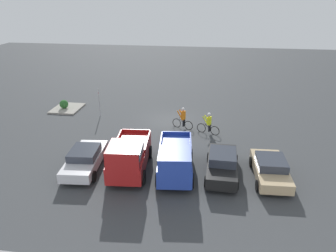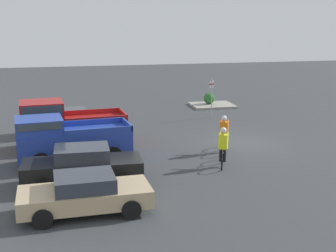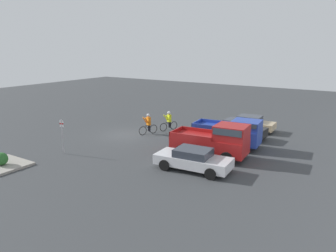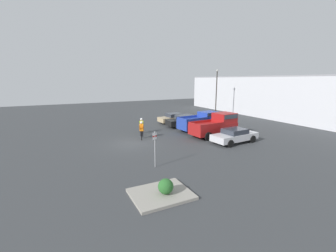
{
  "view_description": "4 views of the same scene",
  "coord_description": "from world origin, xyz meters",
  "px_view_note": "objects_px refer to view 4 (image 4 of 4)",
  "views": [
    {
      "loc": [
        -3.54,
        25.72,
        10.33
      ],
      "look_at": [
        -0.46,
        4.0,
        1.2
      ],
      "focal_mm": 35.0,
      "sensor_mm": 36.0,
      "label": 1
    },
    {
      "loc": [
        -21.86,
        8.82,
        6.38
      ],
      "look_at": [
        -0.46,
        4.0,
        1.2
      ],
      "focal_mm": 50.0,
      "sensor_mm": 36.0,
      "label": 2
    },
    {
      "loc": [
        20.53,
        17.58,
        7.28
      ],
      "look_at": [
        -0.46,
        4.0,
        1.2
      ],
      "focal_mm": 35.0,
      "sensor_mm": 36.0,
      "label": 3
    },
    {
      "loc": [
        19.48,
        -6.04,
        5.84
      ],
      "look_at": [
        -0.46,
        4.0,
        1.2
      ],
      "focal_mm": 24.0,
      "sensor_mm": 36.0,
      "label": 4
    }
  ],
  "objects_px": {
    "pickup_truck_1": "(217,125)",
    "sedan_2": "(235,135)",
    "pickup_truck_0": "(201,121)",
    "sedan_0": "(174,118)",
    "cyclist_1": "(142,126)",
    "cyclist_0": "(142,130)",
    "lamppost": "(216,89)",
    "sedan_1": "(184,121)",
    "shrub": "(166,186)",
    "fire_lane_sign": "(155,146)"
  },
  "relations": [
    {
      "from": "fire_lane_sign",
      "to": "sedan_0",
      "type": "bearing_deg",
      "value": 147.06
    },
    {
      "from": "sedan_0",
      "to": "cyclist_0",
      "type": "relative_size",
      "value": 2.43
    },
    {
      "from": "sedan_0",
      "to": "sedan_1",
      "type": "xyz_separation_m",
      "value": [
        2.8,
        -0.04,
        0.07
      ]
    },
    {
      "from": "pickup_truck_0",
      "to": "lamppost",
      "type": "bearing_deg",
      "value": 133.16
    },
    {
      "from": "sedan_1",
      "to": "pickup_truck_1",
      "type": "relative_size",
      "value": 0.88
    },
    {
      "from": "sedan_0",
      "to": "shrub",
      "type": "height_order",
      "value": "sedan_0"
    },
    {
      "from": "pickup_truck_0",
      "to": "lamppost",
      "type": "relative_size",
      "value": 0.68
    },
    {
      "from": "pickup_truck_1",
      "to": "fire_lane_sign",
      "type": "xyz_separation_m",
      "value": [
        5.01,
        -9.24,
        0.29
      ]
    },
    {
      "from": "sedan_2",
      "to": "cyclist_1",
      "type": "bearing_deg",
      "value": -138.75
    },
    {
      "from": "pickup_truck_1",
      "to": "sedan_2",
      "type": "distance_m",
      "value": 2.89
    },
    {
      "from": "sedan_1",
      "to": "fire_lane_sign",
      "type": "xyz_separation_m",
      "value": [
        10.57,
        -8.62,
        0.75
      ]
    },
    {
      "from": "pickup_truck_1",
      "to": "sedan_2",
      "type": "xyz_separation_m",
      "value": [
        2.84,
        -0.16,
        -0.51
      ]
    },
    {
      "from": "fire_lane_sign",
      "to": "lamppost",
      "type": "bearing_deg",
      "value": 131.76
    },
    {
      "from": "pickup_truck_1",
      "to": "sedan_0",
      "type": "bearing_deg",
      "value": -176.06
    },
    {
      "from": "pickup_truck_0",
      "to": "cyclist_0",
      "type": "relative_size",
      "value": 2.81
    },
    {
      "from": "sedan_1",
      "to": "shrub",
      "type": "distance_m",
      "value": 17.38
    },
    {
      "from": "pickup_truck_1",
      "to": "sedan_2",
      "type": "height_order",
      "value": "pickup_truck_1"
    },
    {
      "from": "pickup_truck_1",
      "to": "cyclist_1",
      "type": "xyz_separation_m",
      "value": [
        -4.59,
        -6.68,
        -0.33
      ]
    },
    {
      "from": "fire_lane_sign",
      "to": "shrub",
      "type": "relative_size",
      "value": 3.13
    },
    {
      "from": "pickup_truck_0",
      "to": "fire_lane_sign",
      "type": "height_order",
      "value": "fire_lane_sign"
    },
    {
      "from": "pickup_truck_1",
      "to": "pickup_truck_0",
      "type": "bearing_deg",
      "value": -178.34
    },
    {
      "from": "sedan_1",
      "to": "shrub",
      "type": "bearing_deg",
      "value": -33.93
    },
    {
      "from": "sedan_0",
      "to": "shrub",
      "type": "distance_m",
      "value": 19.78
    },
    {
      "from": "sedan_0",
      "to": "cyclist_1",
      "type": "height_order",
      "value": "cyclist_1"
    },
    {
      "from": "sedan_1",
      "to": "shrub",
      "type": "xyz_separation_m",
      "value": [
        14.42,
        -9.7,
        -0.2
      ]
    },
    {
      "from": "sedan_1",
      "to": "fire_lane_sign",
      "type": "distance_m",
      "value": 13.66
    },
    {
      "from": "sedan_1",
      "to": "cyclist_0",
      "type": "height_order",
      "value": "cyclist_0"
    },
    {
      "from": "sedan_1",
      "to": "lamppost",
      "type": "relative_size",
      "value": 0.62
    },
    {
      "from": "shrub",
      "to": "lamppost",
      "type": "bearing_deg",
      "value": 136.34
    },
    {
      "from": "sedan_0",
      "to": "pickup_truck_1",
      "type": "bearing_deg",
      "value": 3.94
    },
    {
      "from": "fire_lane_sign",
      "to": "pickup_truck_0",
      "type": "bearing_deg",
      "value": 130.43
    },
    {
      "from": "cyclist_0",
      "to": "lamppost",
      "type": "height_order",
      "value": "lamppost"
    },
    {
      "from": "shrub",
      "to": "cyclist_1",
      "type": "bearing_deg",
      "value": 164.83
    },
    {
      "from": "sedan_1",
      "to": "cyclist_0",
      "type": "relative_size",
      "value": 2.56
    },
    {
      "from": "cyclist_0",
      "to": "shrub",
      "type": "xyz_separation_m",
      "value": [
        11.38,
        -2.88,
        -0.34
      ]
    },
    {
      "from": "cyclist_1",
      "to": "fire_lane_sign",
      "type": "xyz_separation_m",
      "value": [
        9.59,
        -2.56,
        0.61
      ]
    },
    {
      "from": "sedan_0",
      "to": "cyclist_0",
      "type": "xyz_separation_m",
      "value": [
        5.84,
        -6.86,
        0.21
      ]
    },
    {
      "from": "pickup_truck_0",
      "to": "sedan_0",
      "type": "bearing_deg",
      "value": -174.92
    },
    {
      "from": "pickup_truck_0",
      "to": "cyclist_1",
      "type": "xyz_separation_m",
      "value": [
        -1.79,
        -6.59,
        -0.24
      ]
    },
    {
      "from": "cyclist_1",
      "to": "shrub",
      "type": "distance_m",
      "value": 13.93
    },
    {
      "from": "pickup_truck_0",
      "to": "shrub",
      "type": "bearing_deg",
      "value": -41.31
    },
    {
      "from": "cyclist_0",
      "to": "cyclist_1",
      "type": "relative_size",
      "value": 1.02
    },
    {
      "from": "sedan_0",
      "to": "lamppost",
      "type": "bearing_deg",
      "value": 104.44
    },
    {
      "from": "pickup_truck_0",
      "to": "cyclist_1",
      "type": "bearing_deg",
      "value": -105.2
    },
    {
      "from": "pickup_truck_1",
      "to": "lamppost",
      "type": "distance_m",
      "value": 13.84
    },
    {
      "from": "lamppost",
      "to": "sedan_1",
      "type": "bearing_deg",
      "value": -60.3
    },
    {
      "from": "sedan_1",
      "to": "sedan_2",
      "type": "bearing_deg",
      "value": 3.11
    },
    {
      "from": "sedan_1",
      "to": "pickup_truck_0",
      "type": "height_order",
      "value": "pickup_truck_0"
    },
    {
      "from": "sedan_0",
      "to": "sedan_2",
      "type": "relative_size",
      "value": 0.93
    },
    {
      "from": "cyclist_0",
      "to": "sedan_0",
      "type": "bearing_deg",
      "value": 130.42
    }
  ]
}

